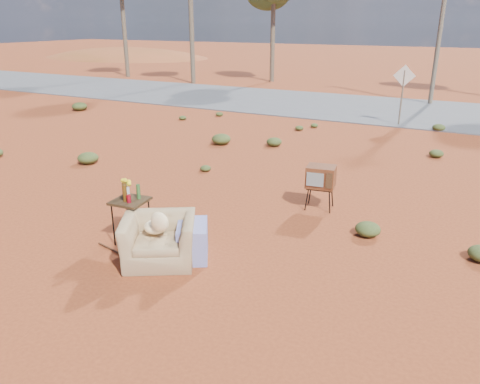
% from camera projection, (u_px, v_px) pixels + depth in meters
% --- Properties ---
extents(ground, '(140.00, 140.00, 0.00)m').
position_uv_depth(ground, '(189.00, 248.00, 8.06)').
color(ground, brown).
rests_on(ground, ground).
extents(highway, '(140.00, 7.00, 0.04)m').
position_uv_depth(highway, '(375.00, 109.00, 20.58)').
color(highway, '#565659').
rests_on(highway, ground).
extents(dirt_mound, '(26.00, 18.00, 2.00)m').
position_uv_depth(dirt_mound, '(126.00, 57.00, 49.29)').
color(dirt_mound, '#9C4325').
rests_on(dirt_mound, ground).
extents(armchair, '(1.48, 1.41, 1.00)m').
position_uv_depth(armchair, '(165.00, 234.00, 7.49)').
color(armchair, '#9A7B54').
rests_on(armchair, ground).
extents(tv_unit, '(0.63, 0.54, 0.92)m').
position_uv_depth(tv_unit, '(321.00, 177.00, 9.50)').
color(tv_unit, black).
rests_on(tv_unit, ground).
extents(side_table, '(0.60, 0.60, 1.11)m').
position_uv_depth(side_table, '(129.00, 197.00, 8.02)').
color(side_table, '#332212').
rests_on(side_table, ground).
extents(rusty_bar, '(1.32, 0.33, 0.04)m').
position_uv_depth(rusty_bar, '(123.00, 255.00, 7.77)').
color(rusty_bar, '#462412').
rests_on(rusty_bar, ground).
extents(road_sign, '(0.78, 0.06, 2.19)m').
position_uv_depth(road_sign, '(403.00, 84.00, 16.92)').
color(road_sign, brown).
rests_on(road_sign, ground).
extents(utility_pole_center, '(1.40, 0.20, 8.00)m').
position_uv_depth(utility_pole_center, '(443.00, 9.00, 20.38)').
color(utility_pole_center, brown).
rests_on(utility_pole_center, ground).
extents(scrub_patch, '(17.49, 8.07, 0.33)m').
position_uv_depth(scrub_patch, '(255.00, 167.00, 12.04)').
color(scrub_patch, '#424D21').
rests_on(scrub_patch, ground).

